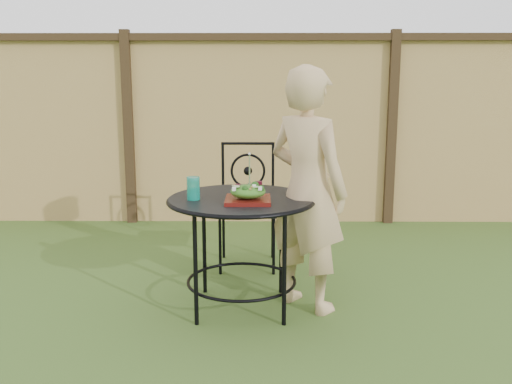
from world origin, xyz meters
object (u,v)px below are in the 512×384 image
(patio_chair, at_px, (248,202))
(salad_plate, at_px, (248,200))
(patio_table, at_px, (241,219))
(diner, at_px, (307,190))

(patio_chair, bearing_deg, salad_plate, -88.47)
(patio_chair, relative_size, salad_plate, 3.52)
(patio_table, bearing_deg, diner, 4.30)
(diner, bearing_deg, patio_chair, -23.84)
(patio_table, xyz_separation_m, patio_chair, (0.02, 0.88, -0.08))
(patio_table, relative_size, diner, 0.60)
(patio_table, distance_m, diner, 0.45)
(diner, xyz_separation_m, salad_plate, (-0.37, -0.15, -0.03))
(salad_plate, bearing_deg, patio_chair, 91.53)
(patio_table, bearing_deg, salad_plate, -69.27)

